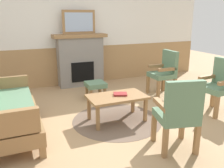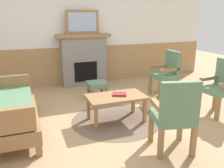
{
  "view_description": "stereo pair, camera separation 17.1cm",
  "coord_description": "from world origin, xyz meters",
  "px_view_note": "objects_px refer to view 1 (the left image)",
  "views": [
    {
      "loc": [
        -1.6,
        -3.36,
        1.71
      ],
      "look_at": [
        0.0,
        0.35,
        0.55
      ],
      "focal_mm": 38.33,
      "sensor_mm": 36.0,
      "label": 1
    },
    {
      "loc": [
        -1.44,
        -3.43,
        1.71
      ],
      "look_at": [
        0.0,
        0.35,
        0.55
      ],
      "focal_mm": 38.33,
      "sensor_mm": 36.0,
      "label": 2
    }
  ],
  "objects_px": {
    "framed_picture": "(79,22)",
    "couch": "(8,109)",
    "armchair_near_fireplace": "(220,83)",
    "armchair_by_window_left": "(165,71)",
    "footstool": "(95,86)",
    "book_on_table": "(120,94)",
    "armchair_front_left": "(178,112)",
    "coffee_table": "(117,99)",
    "fireplace": "(80,60)"
  },
  "relations": [
    {
      "from": "couch",
      "to": "footstool",
      "type": "xyz_separation_m",
      "value": [
        1.7,
        0.99,
        -0.11
      ]
    },
    {
      "from": "couch",
      "to": "coffee_table",
      "type": "distance_m",
      "value": 1.67
    },
    {
      "from": "couch",
      "to": "book_on_table",
      "type": "xyz_separation_m",
      "value": [
        1.72,
        -0.19,
        0.06
      ]
    },
    {
      "from": "fireplace",
      "to": "armchair_by_window_left",
      "type": "bearing_deg",
      "value": -44.24
    },
    {
      "from": "armchair_near_fireplace",
      "to": "armchair_by_window_left",
      "type": "relative_size",
      "value": 1.0
    },
    {
      "from": "fireplace",
      "to": "footstool",
      "type": "height_order",
      "value": "fireplace"
    },
    {
      "from": "framed_picture",
      "to": "footstool",
      "type": "distance_m",
      "value": 1.7
    },
    {
      "from": "armchair_near_fireplace",
      "to": "footstool",
      "type": "bearing_deg",
      "value": 139.24
    },
    {
      "from": "coffee_table",
      "to": "armchair_by_window_left",
      "type": "height_order",
      "value": "armchair_by_window_left"
    },
    {
      "from": "fireplace",
      "to": "armchair_near_fireplace",
      "type": "xyz_separation_m",
      "value": [
        1.8,
        -2.69,
        -0.11
      ]
    },
    {
      "from": "fireplace",
      "to": "armchair_front_left",
      "type": "distance_m",
      "value": 3.48
    },
    {
      "from": "armchair_front_left",
      "to": "framed_picture",
      "type": "bearing_deg",
      "value": 94.66
    },
    {
      "from": "coffee_table",
      "to": "armchair_near_fireplace",
      "type": "distance_m",
      "value": 1.9
    },
    {
      "from": "fireplace",
      "to": "armchair_front_left",
      "type": "relative_size",
      "value": 1.33
    },
    {
      "from": "armchair_near_fireplace",
      "to": "armchair_by_window_left",
      "type": "bearing_deg",
      "value": 104.16
    },
    {
      "from": "couch",
      "to": "armchair_near_fireplace",
      "type": "xyz_separation_m",
      "value": [
        3.51,
        -0.57,
        0.14
      ]
    },
    {
      "from": "armchair_front_left",
      "to": "coffee_table",
      "type": "bearing_deg",
      "value": 106.05
    },
    {
      "from": "couch",
      "to": "framed_picture",
      "type": "bearing_deg",
      "value": 51.17
    },
    {
      "from": "book_on_table",
      "to": "footstool",
      "type": "xyz_separation_m",
      "value": [
        -0.02,
        1.18,
        -0.17
      ]
    },
    {
      "from": "fireplace",
      "to": "armchair_near_fireplace",
      "type": "relative_size",
      "value": 1.33
    },
    {
      "from": "framed_picture",
      "to": "book_on_table",
      "type": "distance_m",
      "value": 2.56
    },
    {
      "from": "armchair_front_left",
      "to": "fireplace",
      "type": "bearing_deg",
      "value": 94.66
    },
    {
      "from": "coffee_table",
      "to": "armchair_by_window_left",
      "type": "relative_size",
      "value": 0.98
    },
    {
      "from": "footstool",
      "to": "armchair_by_window_left",
      "type": "bearing_deg",
      "value": -12.29
    },
    {
      "from": "framed_picture",
      "to": "couch",
      "type": "relative_size",
      "value": 0.44
    },
    {
      "from": "book_on_table",
      "to": "armchair_front_left",
      "type": "xyz_separation_m",
      "value": [
        0.27,
        -1.16,
        0.08
      ]
    },
    {
      "from": "armchair_near_fireplace",
      "to": "armchair_front_left",
      "type": "relative_size",
      "value": 1.0
    },
    {
      "from": "framed_picture",
      "to": "couch",
      "type": "xyz_separation_m",
      "value": [
        -1.7,
        -2.12,
        -1.16
      ]
    },
    {
      "from": "fireplace",
      "to": "footstool",
      "type": "bearing_deg",
      "value": -90.32
    },
    {
      "from": "coffee_table",
      "to": "armchair_front_left",
      "type": "relative_size",
      "value": 0.98
    },
    {
      "from": "framed_picture",
      "to": "armchair_by_window_left",
      "type": "height_order",
      "value": "framed_picture"
    },
    {
      "from": "couch",
      "to": "book_on_table",
      "type": "bearing_deg",
      "value": -6.28
    },
    {
      "from": "framed_picture",
      "to": "armchair_by_window_left",
      "type": "distance_m",
      "value": 2.32
    },
    {
      "from": "fireplace",
      "to": "coffee_table",
      "type": "bearing_deg",
      "value": -91.2
    },
    {
      "from": "book_on_table",
      "to": "armchair_front_left",
      "type": "height_order",
      "value": "armchair_front_left"
    },
    {
      "from": "armchair_by_window_left",
      "to": "armchair_near_fireplace",
      "type": "bearing_deg",
      "value": -75.84
    },
    {
      "from": "coffee_table",
      "to": "couch",
      "type": "bearing_deg",
      "value": 173.01
    },
    {
      "from": "armchair_front_left",
      "to": "couch",
      "type": "bearing_deg",
      "value": 145.72
    },
    {
      "from": "book_on_table",
      "to": "armchair_by_window_left",
      "type": "distance_m",
      "value": 1.71
    },
    {
      "from": "footstool",
      "to": "coffee_table",
      "type": "bearing_deg",
      "value": -92.03
    },
    {
      "from": "couch",
      "to": "armchair_front_left",
      "type": "relative_size",
      "value": 1.84
    },
    {
      "from": "coffee_table",
      "to": "armchair_front_left",
      "type": "xyz_separation_m",
      "value": [
        0.33,
        -1.15,
        0.15
      ]
    },
    {
      "from": "armchair_near_fireplace",
      "to": "couch",
      "type": "bearing_deg",
      "value": 170.73
    },
    {
      "from": "armchair_by_window_left",
      "to": "footstool",
      "type": "bearing_deg",
      "value": 167.71
    },
    {
      "from": "fireplace",
      "to": "coffee_table",
      "type": "xyz_separation_m",
      "value": [
        -0.05,
        -2.32,
        -0.27
      ]
    },
    {
      "from": "book_on_table",
      "to": "coffee_table",
      "type": "bearing_deg",
      "value": -168.4
    },
    {
      "from": "framed_picture",
      "to": "armchair_front_left",
      "type": "bearing_deg",
      "value": -85.34
    },
    {
      "from": "coffee_table",
      "to": "book_on_table",
      "type": "bearing_deg",
      "value": 11.6
    },
    {
      "from": "fireplace",
      "to": "armchair_near_fireplace",
      "type": "distance_m",
      "value": 3.24
    },
    {
      "from": "armchair_by_window_left",
      "to": "armchair_front_left",
      "type": "relative_size",
      "value": 1.0
    }
  ]
}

